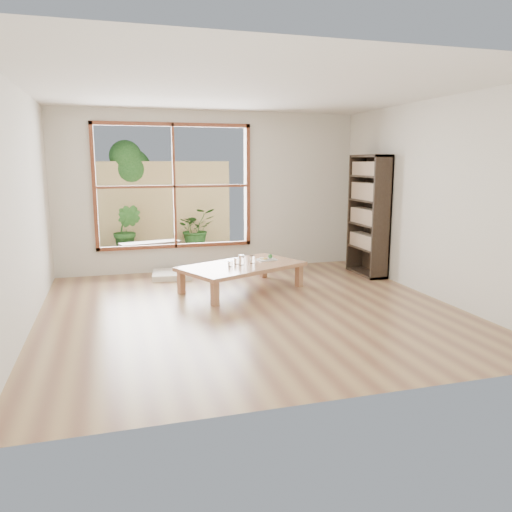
# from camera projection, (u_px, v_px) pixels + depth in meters

# --- Properties ---
(ground) EXTENTS (5.00, 5.00, 0.00)m
(ground) POSITION_uv_depth(u_px,v_px,m) (250.00, 309.00, 6.17)
(ground) COLOR #A38151
(ground) RESTS_ON ground
(low_table) EXTENTS (1.93, 1.57, 0.37)m
(low_table) POSITION_uv_depth(u_px,v_px,m) (242.00, 268.00, 7.03)
(low_table) COLOR #A87951
(low_table) RESTS_ON ground
(floor_cushion) EXTENTS (0.67, 0.67, 0.09)m
(floor_cushion) POSITION_uv_depth(u_px,v_px,m) (172.00, 274.00, 7.86)
(floor_cushion) COLOR beige
(floor_cushion) RESTS_ON ground
(bookshelf) EXTENTS (0.30, 0.86, 1.90)m
(bookshelf) POSITION_uv_depth(u_px,v_px,m) (368.00, 216.00, 7.92)
(bookshelf) COLOR #31251B
(bookshelf) RESTS_ON ground
(glass_tall) EXTENTS (0.08, 0.08, 0.14)m
(glass_tall) POSITION_uv_depth(u_px,v_px,m) (242.00, 260.00, 6.98)
(glass_tall) COLOR silver
(glass_tall) RESTS_ON low_table
(glass_mid) EXTENTS (0.07, 0.07, 0.11)m
(glass_mid) POSITION_uv_depth(u_px,v_px,m) (252.00, 259.00, 7.10)
(glass_mid) COLOR silver
(glass_mid) RESTS_ON low_table
(glass_short) EXTENTS (0.07, 0.07, 0.09)m
(glass_short) POSITION_uv_depth(u_px,v_px,m) (237.00, 261.00, 7.04)
(glass_short) COLOR silver
(glass_short) RESTS_ON low_table
(glass_small) EXTENTS (0.06, 0.06, 0.08)m
(glass_small) POSITION_uv_depth(u_px,v_px,m) (230.00, 264.00, 6.87)
(glass_small) COLOR silver
(glass_small) RESTS_ON low_table
(food_tray) EXTENTS (0.30, 0.23, 0.08)m
(food_tray) POSITION_uv_depth(u_px,v_px,m) (267.00, 259.00, 7.33)
(food_tray) COLOR white
(food_tray) RESTS_ON low_table
(deck) EXTENTS (2.80, 2.00, 0.05)m
(deck) POSITION_uv_depth(u_px,v_px,m) (169.00, 259.00, 9.37)
(deck) COLOR #3D362C
(deck) RESTS_ON ground
(garden_bench) EXTENTS (1.11, 0.56, 0.34)m
(garden_bench) POSITION_uv_depth(u_px,v_px,m) (150.00, 245.00, 9.03)
(garden_bench) COLOR #31251B
(garden_bench) RESTS_ON deck
(bamboo_fence) EXTENTS (2.80, 0.06, 1.80)m
(bamboo_fence) POSITION_uv_depth(u_px,v_px,m) (162.00, 206.00, 10.15)
(bamboo_fence) COLOR tan
(bamboo_fence) RESTS_ON ground
(shrub_right) EXTENTS (0.85, 0.77, 0.84)m
(shrub_right) POSITION_uv_depth(u_px,v_px,m) (196.00, 228.00, 10.22)
(shrub_right) COLOR #2E5C22
(shrub_right) RESTS_ON deck
(shrub_left) EXTENTS (0.66, 0.60, 0.97)m
(shrub_left) POSITION_uv_depth(u_px,v_px,m) (127.00, 230.00, 9.54)
(shrub_left) COLOR #2E5C22
(shrub_left) RESTS_ON deck
(garden_tree) EXTENTS (1.04, 0.85, 2.22)m
(garden_tree) POSITION_uv_depth(u_px,v_px,m) (126.00, 170.00, 10.11)
(garden_tree) COLOR #4C3D2D
(garden_tree) RESTS_ON ground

